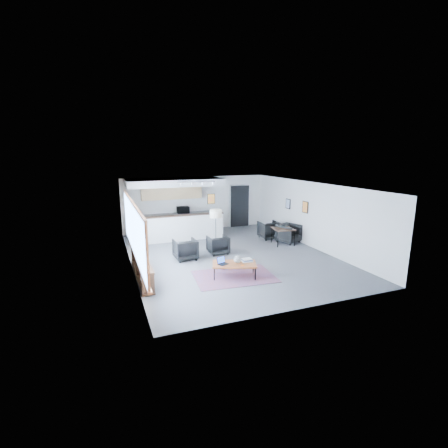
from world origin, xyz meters
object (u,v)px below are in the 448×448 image
object	(u,v)px
coffee_table	(234,264)
armchair_right	(218,244)
armchair_left	(185,248)
dining_table	(283,230)
laptop	(222,262)
book_stack	(247,260)
dining_chair_far	(269,230)
microwave	(183,209)
floor_lamp	(216,215)
ceramic_pot	(238,259)
dining_chair_near	(289,234)

from	to	relation	value
coffee_table	armchair_right	bearing A→B (deg)	101.85
armchair_left	dining_table	world-z (taller)	armchair_left
laptop	book_stack	xyz separation A→B (m)	(0.79, -0.07, -0.01)
dining_table	dining_chair_far	world-z (taller)	dining_chair_far
microwave	laptop	bearing A→B (deg)	-90.53
laptop	dining_table	bearing A→B (deg)	14.05
coffee_table	dining_table	size ratio (longest dim) A/B	1.63
coffee_table	laptop	xyz separation A→B (m)	(-0.37, 0.08, 0.09)
armchair_right	dining_table	world-z (taller)	armchair_right
laptop	floor_lamp	xyz separation A→B (m)	(0.77, 2.75, 0.90)
armchair_right	dining_table	xyz separation A→B (m)	(2.93, 0.21, 0.25)
ceramic_pot	dining_chair_near	distance (m)	4.51
floor_lamp	dining_table	xyz separation A→B (m)	(2.86, -0.23, -0.77)
dining_chair_near	armchair_right	bearing A→B (deg)	163.99
coffee_table	dining_chair_far	xyz separation A→B (m)	(3.20, 3.67, -0.04)
dining_chair_near	book_stack	bearing A→B (deg)	-161.88
ceramic_pot	dining_table	world-z (taller)	dining_table
armchair_right	dining_chair_near	xyz separation A→B (m)	(3.32, 0.37, -0.00)
coffee_table	floor_lamp	xyz separation A→B (m)	(0.40, 2.83, 0.99)
ceramic_pot	armchair_right	xyz separation A→B (m)	(0.23, 2.41, -0.18)
ceramic_pot	armchair_right	size ratio (longest dim) A/B	0.32
floor_lamp	dining_chair_far	size ratio (longest dim) A/B	2.24
floor_lamp	microwave	xyz separation A→B (m)	(-0.48, 3.30, -0.27)
armchair_right	dining_chair_near	world-z (taller)	same
laptop	ceramic_pot	xyz separation A→B (m)	(0.47, -0.10, 0.06)
armchair_left	dining_chair_far	xyz separation A→B (m)	(4.17, 1.49, -0.04)
ceramic_pot	armchair_right	bearing A→B (deg)	84.45
dining_chair_near	ceramic_pot	bearing A→B (deg)	-164.30
dining_table	microwave	xyz separation A→B (m)	(-3.33, 3.52, 0.50)
laptop	dining_table	distance (m)	4.42
armchair_right	dining_chair_far	world-z (taller)	armchair_right
armchair_right	laptop	bearing A→B (deg)	72.89
coffee_table	ceramic_pot	xyz separation A→B (m)	(0.10, -0.01, 0.15)
dining_chair_far	dining_table	bearing A→B (deg)	94.92
laptop	microwave	world-z (taller)	microwave
dining_table	book_stack	bearing A→B (deg)	-137.58
ceramic_pot	dining_chair_far	xyz separation A→B (m)	(3.10, 3.68, -0.19)
coffee_table	dining_chair_near	size ratio (longest dim) A/B	2.01
ceramic_pot	book_stack	bearing A→B (deg)	5.15
dining_table	floor_lamp	bearing A→B (deg)	175.47
coffee_table	armchair_left	size ratio (longest dim) A/B	1.87
armchair_left	floor_lamp	distance (m)	1.82
armchair_right	dining_chair_near	bearing A→B (deg)	-173.95
dining_table	armchair_left	bearing A→B (deg)	-174.28
dining_table	dining_chair_near	size ratio (longest dim) A/B	1.24
floor_lamp	dining_table	size ratio (longest dim) A/B	1.76
laptop	dining_chair_far	world-z (taller)	dining_chair_far
armchair_left	book_stack	bearing A→B (deg)	121.06
ceramic_pot	microwave	distance (m)	6.17
microwave	book_stack	bearing A→B (deg)	-83.06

